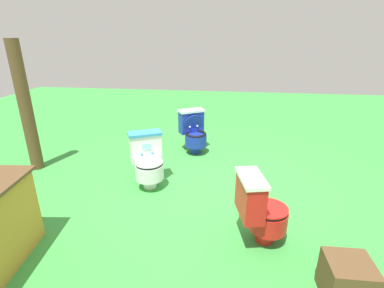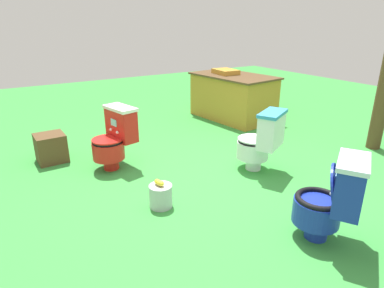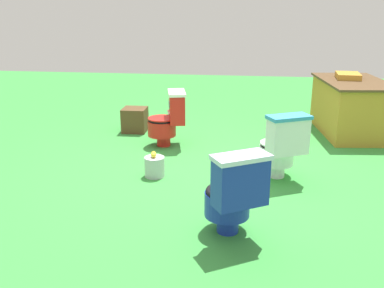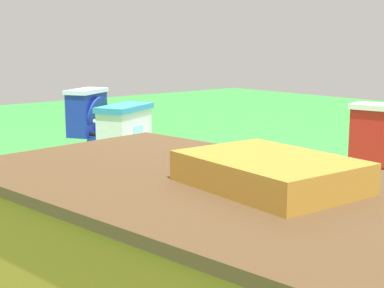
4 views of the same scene
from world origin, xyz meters
name	(u,v)px [view 2 (image 2 of 4)]	position (x,y,z in m)	size (l,w,h in m)	color
ground	(204,183)	(0.00, 0.00, 0.00)	(14.00, 14.00, 0.00)	green
toilet_red	(114,138)	(-0.91, -0.66, 0.37)	(0.50, 0.57, 0.73)	red
toilet_white	(261,141)	(0.06, 0.73, 0.37)	(0.62, 0.58, 0.73)	white
toilet_blue	(331,199)	(1.33, 0.27, 0.37)	(0.63, 0.60, 0.73)	#192D9E
vendor_table	(233,96)	(-1.84, 1.84, 0.39)	(1.55, 1.02, 0.85)	#B7842D
small_crate	(51,148)	(-1.51, -1.28, 0.17)	(0.34, 0.34, 0.35)	brown
lemon_bucket	(161,195)	(0.17, -0.62, 0.12)	(0.22, 0.22, 0.28)	#B7B7BF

